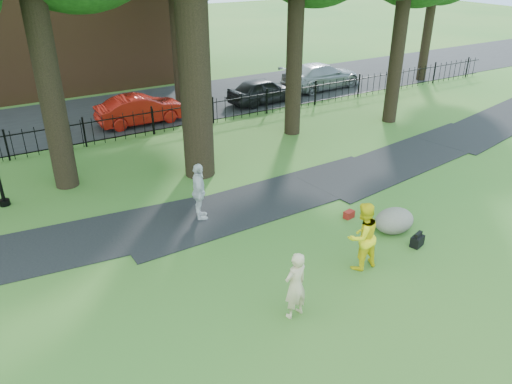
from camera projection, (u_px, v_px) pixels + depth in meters
ground at (310, 267)px, 13.30m from camera, size 120.00×120.00×0.00m
footpath at (266, 200)px, 16.76m from camera, size 36.07×3.85×0.03m
street at (127, 111)px, 25.63m from camera, size 80.00×7.00×0.02m
iron_fence at (153, 121)px, 22.28m from camera, size 44.00×0.04×1.20m
woman at (295, 285)px, 11.22m from camera, size 0.67×0.50×1.70m
man at (362, 236)px, 12.91m from camera, size 0.92×0.72×1.89m
pedestrian at (199, 192)px, 15.24m from camera, size 0.81×1.18×1.86m
boulder at (394, 219)px, 14.87m from camera, size 1.44×1.20×0.74m
backpack at (417, 241)px, 14.17m from camera, size 0.47×0.37×0.31m
red_bag at (349, 214)px, 15.65m from camera, size 0.38×0.28×0.23m
red_sedan at (141, 109)px, 23.60m from camera, size 4.17×1.48×1.37m
grey_car at (263, 90)px, 26.68m from camera, size 4.06×1.88×1.35m
silver_car at (321, 76)px, 29.30m from camera, size 5.25×2.46×1.48m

